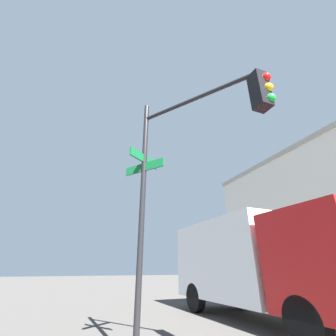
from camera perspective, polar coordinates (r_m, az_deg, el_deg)
The scene contains 2 objects.
traffic_signal_near at distance 4.78m, azimuth 6.18°, elevation 5.21°, with size 2.93×2.18×5.47m.
box_truck_second at distance 8.94m, azimuth 21.00°, elevation -20.79°, with size 7.44×2.65×3.23m.
Camera 1 is at (-2.18, -8.34, 1.54)m, focal length 24.34 mm.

